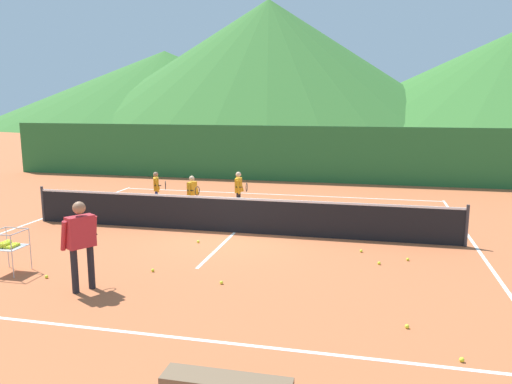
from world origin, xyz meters
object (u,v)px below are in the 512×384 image
tennis_ball_0 (46,277)px  tennis_ball_7 (198,242)px  tennis_net (235,215)px  student_1 (192,191)px  tennis_ball_2 (407,326)px  student_2 (239,188)px  tennis_ball_8 (462,360)px  tennis_ball_1 (408,259)px  student_0 (157,187)px  ball_cart (8,245)px  tennis_ball_4 (379,263)px  tennis_ball_5 (153,270)px  tennis_ball_6 (361,251)px  tennis_ball_3 (221,282)px  instructor (81,238)px

tennis_ball_0 → tennis_ball_7: 3.79m
tennis_ball_7 → tennis_ball_0: bearing=-124.4°
tennis_net → student_1: size_ratio=9.65×
tennis_net → tennis_ball_2: (4.21, -5.04, -0.47)m
student_2 → tennis_ball_8: 10.14m
tennis_ball_1 → tennis_ball_7: size_ratio=1.00×
student_0 → ball_cart: 6.63m
ball_cart → tennis_ball_4: bearing=16.6°
student_2 → tennis_ball_7: student_2 is taller
student_1 → student_0: bearing=158.3°
tennis_ball_8 → ball_cart: bearing=168.3°
tennis_ball_2 → tennis_ball_1: bearing=86.2°
student_0 → tennis_ball_5: size_ratio=18.05×
student_2 → tennis_ball_5: size_ratio=19.16×
ball_cart → tennis_ball_6: bearing=23.4°
ball_cart → tennis_ball_3: ball_cart is taller
student_0 → tennis_ball_4: (7.17, -4.37, -0.71)m
tennis_ball_3 → tennis_ball_8: bearing=-27.4°
tennis_ball_2 → tennis_ball_6: size_ratio=1.00×
tennis_ball_2 → tennis_ball_7: same height
tennis_ball_8 → tennis_ball_4: bearing=104.7°
student_0 → student_2: bearing=2.5°
student_1 → student_2: size_ratio=0.95×
tennis_net → tennis_ball_5: tennis_net is taller
tennis_ball_0 → instructor: bearing=-20.5°
instructor → tennis_ball_0: instructor is taller
tennis_ball_3 → tennis_ball_2: bearing=-19.4°
student_1 → tennis_ball_1: (6.33, -3.37, -0.71)m
tennis_ball_2 → tennis_net: bearing=129.8°
tennis_net → tennis_ball_3: 3.94m
tennis_net → student_0: 4.16m
tennis_net → tennis_ball_8: 7.71m
tennis_ball_4 → tennis_ball_5: bearing=-161.5°
tennis_ball_5 → tennis_ball_8: 6.22m
tennis_ball_0 → tennis_ball_4: (6.58, 2.40, 0.00)m
tennis_ball_4 → tennis_ball_0: bearing=-160.0°
student_1 → tennis_ball_5: size_ratio=18.12×
tennis_ball_2 → tennis_ball_3: same height
student_1 → tennis_ball_0: 6.28m
ball_cart → tennis_ball_1: size_ratio=13.22×
tennis_net → tennis_ball_7: 1.42m
tennis_ball_2 → instructor: bearing=176.9°
student_1 → student_2: (1.32, 0.71, 0.04)m
student_1 → tennis_ball_4: size_ratio=18.12×
tennis_net → tennis_ball_4: 4.29m
instructor → tennis_ball_8: bearing=-10.6°
tennis_ball_0 → tennis_ball_3: size_ratio=1.00×
tennis_ball_0 → tennis_ball_5: same height
student_2 → ball_cart: size_ratio=1.45×
tennis_ball_3 → student_0: bearing=123.4°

